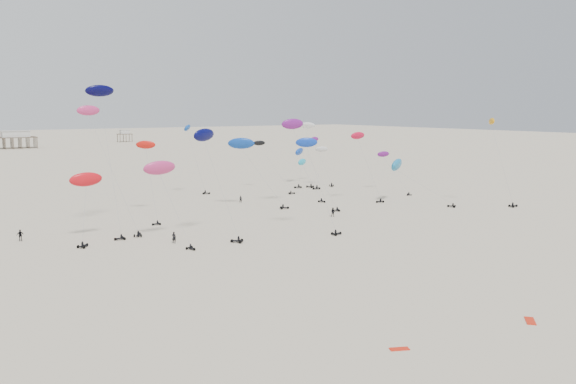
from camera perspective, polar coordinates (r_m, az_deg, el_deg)
ground_plane at (r=202.95m, az=-17.55°, el=1.92°), size 900.00×900.00×0.00m
pavilion_main at (r=347.71m, az=-25.92°, el=4.71°), size 21.00×13.00×9.80m
pavilion_small at (r=391.82m, az=-16.26°, el=5.43°), size 9.00×7.00×8.00m
rig_0 at (r=137.30m, az=1.98°, el=2.03°), size 4.31×12.98×12.86m
rig_1 at (r=151.53m, az=10.22°, el=2.92°), size 4.88×13.89×14.66m
rig_2 at (r=157.27m, az=3.22°, el=2.81°), size 9.69×8.77×12.92m
rig_3 at (r=164.46m, az=3.34°, el=3.70°), size 5.70×14.52×16.79m
rig_4 at (r=143.74m, az=-9.78°, el=5.00°), size 7.21×5.19×18.06m
rig_5 at (r=104.57m, az=-18.39°, el=4.69°), size 7.71×13.80×23.49m
rig_6 at (r=94.56m, az=-12.68°, el=1.78°), size 5.99×12.32×14.79m
rig_7 at (r=99.42m, az=2.69°, el=2.69°), size 4.33×9.32×16.87m
rig_8 at (r=163.04m, az=1.35°, el=3.50°), size 7.26×14.04×13.12m
rig_9 at (r=132.59m, az=7.65°, el=4.08°), size 5.96×6.65×16.48m
rig_10 at (r=159.23m, az=1.75°, el=5.24°), size 9.65×8.05×18.35m
rig_11 at (r=151.06m, az=-2.01°, el=3.57°), size 3.71×16.75×18.51m
rig_12 at (r=117.95m, az=-14.08°, el=3.32°), size 6.07×15.92×19.05m
rig_13 at (r=125.20m, az=0.93°, el=6.02°), size 7.11×14.12×21.07m
rig_14 at (r=123.69m, az=-4.25°, el=4.17°), size 10.61×10.94×16.57m
rig_15 at (r=133.85m, az=11.32°, el=2.47°), size 9.15×17.16×15.39m
rig_16 at (r=98.23m, az=-19.88°, el=0.40°), size 6.36×8.49×11.78m
rig_17 at (r=106.81m, az=-18.37°, el=8.07°), size 5.49×15.32×27.28m
rig_18 at (r=94.26m, az=-7.92°, el=3.82°), size 6.21×10.29×18.65m
rig_19 at (r=134.55m, az=20.80°, el=3.42°), size 3.75×8.65×19.70m
spectator_0 at (r=93.30m, az=-11.50°, el=-5.12°), size 0.99×0.93×2.25m
spectator_1 at (r=114.10m, az=4.60°, el=-2.51°), size 1.21×1.17×2.19m
spectator_2 at (r=102.89m, az=-25.52°, el=-4.52°), size 1.35×0.73×2.29m
spectator_3 at (r=131.08m, az=-4.83°, el=-1.09°), size 0.85×0.74×1.95m
grounded_kite_a at (r=64.11m, az=23.39°, el=-11.95°), size 2.24×2.14×0.08m
grounded_kite_b at (r=53.74m, az=11.24°, el=-15.40°), size 1.93×1.38×0.07m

